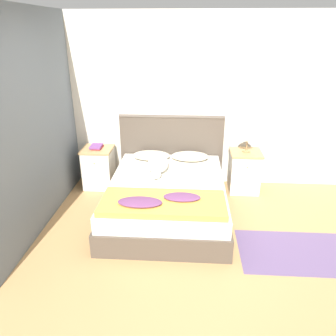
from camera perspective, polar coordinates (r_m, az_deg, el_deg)
The scene contains 14 objects.
ground_plane at distance 3.62m, azimuth 1.12°, elevation -16.45°, with size 16.00×16.00×0.00m, color tan.
wall_back at distance 5.02m, azimuth 2.41°, elevation 11.30°, with size 9.00×0.06×2.55m.
wall_side_left at distance 4.36m, azimuth -21.09°, elevation 7.95°, with size 0.06×3.10×2.55m.
bed at distance 4.35m, azimuth -0.17°, elevation -5.21°, with size 1.52×1.99×0.48m.
headboard at distance 5.15m, azimuth 0.60°, elevation 3.48°, with size 1.60×0.06×1.10m.
nightstand_left at distance 5.20m, azimuth -11.96°, elevation 0.14°, with size 0.46×0.46×0.63m.
nightstand_right at distance 5.09m, azimuth 13.12°, elevation -0.51°, with size 0.46×0.46×0.63m.
pillow_left at distance 4.95m, azimuth -2.94°, elevation 2.21°, with size 0.56×0.35×0.11m.
pillow_right at distance 4.92m, azimuth 3.83°, elevation 2.05°, with size 0.56×0.35×0.11m.
quilt at distance 3.65m, azimuth -1.05°, elevation -6.06°, with size 1.39×0.60×0.12m.
dog at distance 4.52m, azimuth -1.76°, elevation 0.63°, with size 0.29×0.72×0.19m.
book_stack at distance 5.08m, azimuth -12.30°, elevation 3.65°, with size 0.17×0.23×0.05m.
table_lamp at distance 4.89m, azimuth 13.73°, elevation 5.62°, with size 0.23×0.23×0.34m.
rug at distance 4.04m, azimuth 21.51°, elevation -13.47°, with size 1.29×0.80×0.00m.
Camera 1 is at (0.12, -2.78, 2.31)m, focal length 35.00 mm.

